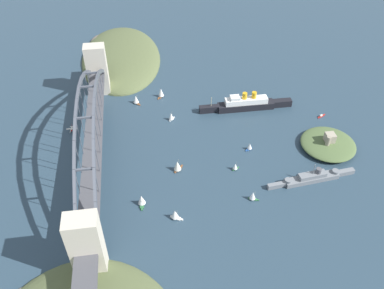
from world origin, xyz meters
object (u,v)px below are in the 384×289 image
at_px(ocean_liner, 246,104).
at_px(small_boat_2, 177,166).
at_px(small_boat_1, 321,116).
at_px(small_boat_8, 253,196).
at_px(small_boat_0, 142,200).
at_px(naval_cruiser, 312,178).
at_px(small_boat_5, 235,166).
at_px(small_boat_6, 175,214).
at_px(small_boat_7, 136,99).
at_px(small_boat_9, 161,93).
at_px(fort_island_mid_harbor, 328,144).
at_px(small_boat_4, 250,146).
at_px(harbor_arch_bridge, 93,135).
at_px(small_boat_3, 171,116).
at_px(seaplane_taxiing_near_bridge, 72,129).

height_order(ocean_liner, small_boat_2, ocean_liner).
relative_size(small_boat_1, small_boat_8, 1.01).
bearing_deg(small_boat_0, naval_cruiser, 92.31).
distance_m(small_boat_5, small_boat_6, 69.40).
bearing_deg(small_boat_7, ocean_liner, 76.82).
distance_m(small_boat_2, small_boat_8, 65.98).
xyz_separation_m(small_boat_0, small_boat_9, (-140.34, 26.74, 0.25)).
xyz_separation_m(naval_cruiser, small_boat_2, (-26.86, -105.05, 2.04)).
distance_m(fort_island_mid_harbor, small_boat_5, 87.80).
xyz_separation_m(naval_cruiser, fort_island_mid_harbor, (-36.73, 28.20, 0.56)).
height_order(small_boat_4, small_boat_9, small_boat_9).
height_order(harbor_arch_bridge, fort_island_mid_harbor, harbor_arch_bridge).
relative_size(small_boat_2, small_boat_5, 1.45).
bearing_deg(small_boat_5, fort_island_mid_harbor, 100.47).
bearing_deg(harbor_arch_bridge, small_boat_4, 88.01).
bearing_deg(small_boat_0, small_boat_7, 179.55).
bearing_deg(small_boat_3, small_boat_9, -171.35).
xyz_separation_m(small_boat_4, small_boat_5, (22.63, -17.91, 0.32)).
height_order(ocean_liner, small_boat_6, ocean_liner).
height_order(naval_cruiser, small_boat_9, naval_cruiser).
bearing_deg(small_boat_9, small_boat_4, 37.01).
relative_size(small_boat_1, small_boat_6, 0.93).
bearing_deg(seaplane_taxiing_near_bridge, small_boat_7, 120.93).
height_order(naval_cruiser, small_boat_4, naval_cruiser).
bearing_deg(small_boat_8, ocean_liner, 168.46).
bearing_deg(small_boat_2, small_boat_7, -163.45).
height_order(small_boat_8, small_boat_9, small_boat_9).
xyz_separation_m(ocean_liner, small_boat_5, (81.55, -29.40, -1.97)).
height_order(small_boat_7, small_boat_9, small_boat_9).
bearing_deg(small_boat_4, seaplane_taxiing_near_bridge, -107.21).
distance_m(naval_cruiser, small_boat_2, 108.45).
distance_m(ocean_liner, small_boat_4, 60.07).
bearing_deg(small_boat_7, small_boat_3, 44.51).
bearing_deg(harbor_arch_bridge, ocean_liner, 111.04).
distance_m(seaplane_taxiing_near_bridge, small_boat_6, 140.15).
height_order(small_boat_2, small_boat_4, small_boat_2).
bearing_deg(small_boat_2, small_boat_6, -8.74).
distance_m(ocean_liner, naval_cruiser, 106.31).
bearing_deg(small_boat_6, ocean_liner, 146.05).
bearing_deg(seaplane_taxiing_near_bridge, small_boat_5, 62.71).
relative_size(harbor_arch_bridge, fort_island_mid_harbor, 5.67).
relative_size(harbor_arch_bridge, naval_cruiser, 3.62).
xyz_separation_m(small_boat_2, small_boat_4, (-16.54, 64.83, -1.86)).
distance_m(small_boat_6, small_boat_9, 157.13).
bearing_deg(small_boat_2, small_boat_0, -43.65).
bearing_deg(small_boat_6, small_boat_1, 123.73).
distance_m(fort_island_mid_harbor, small_boat_1, 44.33).
xyz_separation_m(small_boat_0, small_boat_5, (-26.25, 77.77, -1.14)).
bearing_deg(small_boat_6, harbor_arch_bridge, -140.64).
distance_m(naval_cruiser, small_boat_9, 173.52).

